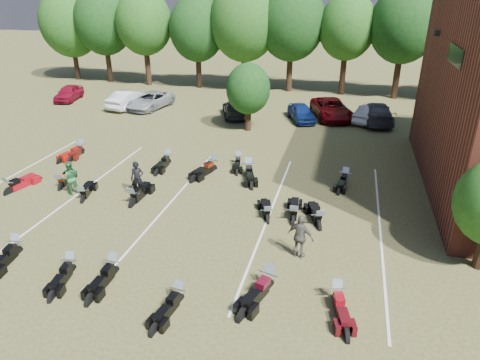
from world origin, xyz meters
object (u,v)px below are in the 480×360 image
(person_grey, at_px, (300,237))
(motorcycle_14, at_px, (82,152))
(car_0, at_px, (69,93))
(person_black, at_px, (137,179))
(motorcycle_7, at_px, (10,193))
(car_4, at_px, (301,112))
(person_green, at_px, (70,178))
(motorcycle_3, at_px, (72,272))

(person_grey, height_order, motorcycle_14, person_grey)
(car_0, distance_m, person_black, 22.92)
(person_black, height_order, person_grey, person_grey)
(person_black, distance_m, motorcycle_7, 6.82)
(car_4, height_order, person_black, person_black)
(car_0, xyz_separation_m, motorcycle_14, (9.14, -12.10, -0.70))
(car_4, bearing_deg, person_grey, -105.38)
(car_0, xyz_separation_m, person_black, (15.55, -16.83, 0.21))
(car_0, distance_m, person_green, 21.30)
(person_green, bearing_deg, motorcycle_7, -24.19)
(person_black, distance_m, motorcycle_14, 8.02)
(person_black, bearing_deg, motorcycle_7, 167.52)
(person_green, xyz_separation_m, motorcycle_14, (-2.98, 5.41, -0.89))
(person_black, height_order, motorcycle_3, person_black)
(car_4, xyz_separation_m, motorcycle_14, (-12.85, -10.75, -0.67))
(car_4, relative_size, motorcycle_14, 1.81)
(person_grey, bearing_deg, person_green, 4.90)
(motorcycle_3, height_order, motorcycle_14, motorcycle_14)
(car_0, relative_size, motorcycle_14, 1.89)
(car_0, relative_size, person_grey, 2.22)
(car_0, relative_size, person_black, 2.26)
(person_grey, bearing_deg, motorcycle_14, -10.61)
(car_0, bearing_deg, motorcycle_3, -67.49)
(car_0, xyz_separation_m, car_4, (21.99, -1.35, -0.03))
(car_4, bearing_deg, person_black, -134.75)
(motorcycle_3, distance_m, motorcycle_7, 8.78)
(person_grey, height_order, motorcycle_3, person_grey)
(person_black, distance_m, motorcycle_3, 6.71)
(motorcycle_7, bearing_deg, car_4, -116.83)
(motorcycle_14, bearing_deg, motorcycle_7, -101.02)
(motorcycle_7, relative_size, motorcycle_14, 1.09)
(person_black, bearing_deg, motorcycle_14, 118.30)
(car_4, bearing_deg, motorcycle_7, -149.67)
(person_grey, height_order, motorcycle_7, person_grey)
(car_0, distance_m, car_4, 22.03)
(person_green, distance_m, motorcycle_14, 6.24)
(car_0, height_order, car_4, car_0)
(person_green, distance_m, person_grey, 12.45)
(person_green, height_order, motorcycle_7, person_green)
(person_black, xyz_separation_m, motorcycle_3, (0.53, -6.63, -0.91))
(person_black, height_order, person_green, person_black)
(person_green, xyz_separation_m, motorcycle_7, (-3.16, -0.81, -0.89))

